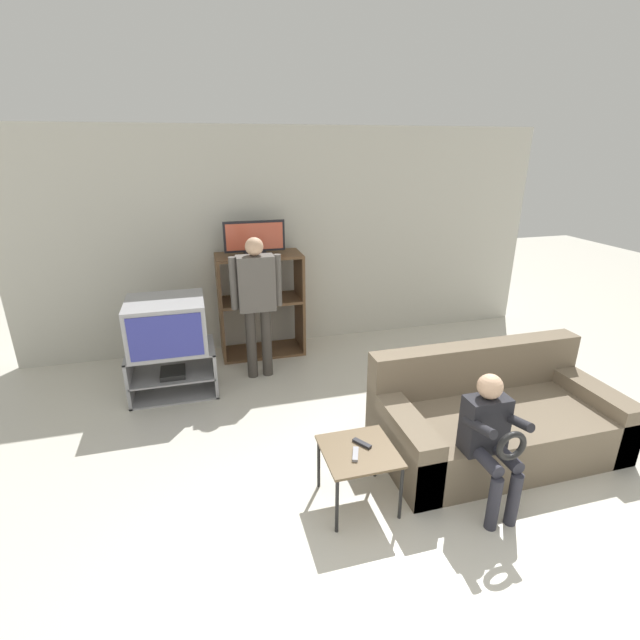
% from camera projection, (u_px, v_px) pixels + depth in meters
% --- Properties ---
extents(ground_plane, '(18.00, 18.00, 0.00)m').
position_uv_depth(ground_plane, '(432.00, 584.00, 2.69)').
color(ground_plane, beige).
extents(wall_back, '(6.40, 0.06, 2.60)m').
position_uv_depth(wall_back, '(291.00, 240.00, 5.62)').
color(wall_back, beige).
rests_on(wall_back, ground_plane).
extents(tv_stand, '(0.85, 0.56, 0.48)m').
position_uv_depth(tv_stand, '(173.00, 371.00, 4.69)').
color(tv_stand, '#939399').
rests_on(tv_stand, ground_plane).
extents(television_main, '(0.74, 0.67, 0.50)m').
position_uv_depth(television_main, '(167.00, 325.00, 4.54)').
color(television_main, '#9E9EA3').
rests_on(television_main, tv_stand).
extents(media_shelf, '(0.97, 0.48, 1.22)m').
position_uv_depth(media_shelf, '(261.00, 304.00, 5.47)').
color(media_shelf, brown).
rests_on(media_shelf, ground_plane).
extents(television_flat, '(0.68, 0.20, 0.38)m').
position_uv_depth(television_flat, '(255.00, 239.00, 5.16)').
color(television_flat, black).
rests_on(television_flat, media_shelf).
extents(snack_table, '(0.50, 0.50, 0.44)m').
position_uv_depth(snack_table, '(359.00, 456.00, 3.17)').
color(snack_table, brown).
rests_on(snack_table, ground_plane).
extents(remote_control_black, '(0.11, 0.14, 0.02)m').
position_uv_depth(remote_control_black, '(362.00, 443.00, 3.21)').
color(remote_control_black, '#232328').
rests_on(remote_control_black, snack_table).
extents(remote_control_white, '(0.09, 0.15, 0.02)m').
position_uv_depth(remote_control_white, '(355.00, 454.00, 3.10)').
color(remote_control_white, gray).
rests_on(remote_control_white, snack_table).
extents(couch, '(1.93, 0.96, 0.81)m').
position_uv_depth(couch, '(494.00, 419.00, 3.82)').
color(couch, '#756651').
rests_on(couch, ground_plane).
extents(person_standing_adult, '(0.53, 0.20, 1.53)m').
position_uv_depth(person_standing_adult, '(257.00, 296.00, 4.80)').
color(person_standing_adult, '#3D3833').
rests_on(person_standing_adult, ground_plane).
extents(person_seated_child, '(0.33, 0.43, 0.98)m').
position_uv_depth(person_seated_child, '(491.00, 434.00, 3.10)').
color(person_seated_child, '#2D2D38').
rests_on(person_seated_child, ground_plane).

